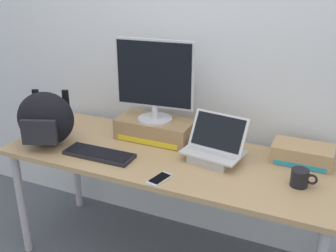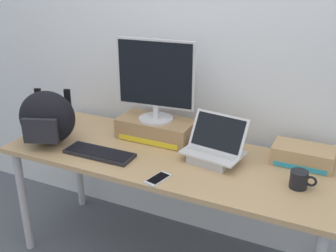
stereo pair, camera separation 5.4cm
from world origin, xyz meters
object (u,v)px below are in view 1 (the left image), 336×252
desktop_monitor (154,80)px  external_keyboard (99,154)px  coffee_mug (300,178)px  messenger_backpack (46,119)px  plush_toy (63,118)px  cell_phone (160,179)px  toner_box_cyan (302,154)px  toner_box_yellow (155,129)px  open_laptop (214,151)px

desktop_monitor → external_keyboard: bearing=-124.2°
coffee_mug → messenger_backpack: bearing=-175.3°
plush_toy → desktop_monitor: bearing=5.4°
external_keyboard → messenger_backpack: (-0.36, 0.01, 0.15)m
external_keyboard → plush_toy: (-0.46, 0.28, 0.04)m
desktop_monitor → cell_phone: size_ratio=3.14×
desktop_monitor → toner_box_cyan: bearing=-2.9°
toner_box_yellow → messenger_backpack: 0.65m
desktop_monitor → cell_phone: desktop_monitor is taller
coffee_mug → external_keyboard: bearing=-173.3°
open_laptop → coffee_mug: (0.47, -0.09, -0.01)m
toner_box_yellow → coffee_mug: 0.92m
toner_box_yellow → cell_phone: size_ratio=2.98×
open_laptop → toner_box_cyan: (0.45, 0.17, -0.00)m
plush_toy → toner_box_cyan: 1.52m
open_laptop → plush_toy: size_ratio=3.25×
external_keyboard → cell_phone: (0.43, -0.10, -0.01)m
toner_box_cyan → desktop_monitor: bearing=-177.0°
open_laptop → toner_box_cyan: 0.48m
external_keyboard → coffee_mug: bearing=6.0°
external_keyboard → plush_toy: size_ratio=3.83×
cell_phone → toner_box_cyan: toner_box_cyan is taller
desktop_monitor → external_keyboard: desktop_monitor is taller
toner_box_yellow → plush_toy: (-0.65, -0.06, -0.01)m
toner_box_yellow → plush_toy: 0.65m
desktop_monitor → messenger_backpack: size_ratio=1.26×
toner_box_cyan → cell_phone: bearing=-141.9°
cell_phone → desktop_monitor: bearing=131.6°
external_keyboard → coffee_mug: size_ratio=3.16×
open_laptop → plush_toy: (-1.07, 0.07, 0.00)m
toner_box_yellow → external_keyboard: 0.39m
desktop_monitor → open_laptop: size_ratio=1.42×
plush_toy → external_keyboard: bearing=-31.6°
open_laptop → external_keyboard: size_ratio=0.85×
cell_phone → toner_box_cyan: size_ratio=0.49×
open_laptop → external_keyboard: bearing=-152.4°
toner_box_yellow → external_keyboard: bearing=-118.2°
toner_box_yellow → cell_phone: 0.51m
open_laptop → toner_box_yellow: bearing=170.9°
external_keyboard → toner_box_cyan: (1.05, 0.39, 0.04)m
messenger_backpack → coffee_mug: (1.44, 0.12, -0.12)m
toner_box_yellow → cell_phone: (0.24, -0.45, -0.06)m
coffee_mug → toner_box_cyan: toner_box_cyan is taller
open_laptop → cell_phone: (-0.18, -0.32, -0.05)m
desktop_monitor → toner_box_yellow: bearing=92.2°
toner_box_yellow → desktop_monitor: bearing=-82.0°
messenger_backpack → cell_phone: bearing=-28.9°
desktop_monitor → coffee_mug: desktop_monitor is taller
external_keyboard → messenger_backpack: 0.39m
desktop_monitor → coffee_mug: (0.89, -0.22, -0.33)m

